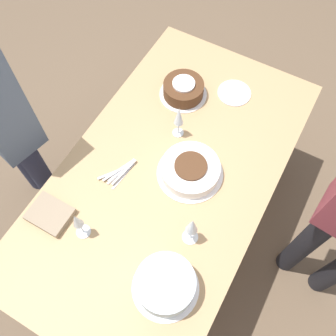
{
  "coord_description": "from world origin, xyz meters",
  "views": [
    {
      "loc": [
        0.72,
        0.4,
        2.36
      ],
      "look_at": [
        0.0,
        0.0,
        0.8
      ],
      "focal_mm": 40.0,
      "sensor_mm": 36.0,
      "label": 1
    }
  ],
  "objects_px": {
    "wine_glass_near": "(77,222)",
    "wine_glass_far": "(192,226)",
    "cake_back_decorated": "(165,285)",
    "wine_glass_extra": "(179,117)",
    "cake_center_white": "(190,170)",
    "cake_front_chocolate": "(183,89)"
  },
  "relations": [
    {
      "from": "cake_front_chocolate",
      "to": "wine_glass_far",
      "type": "xyz_separation_m",
      "value": [
        0.69,
        0.4,
        0.1
      ]
    },
    {
      "from": "wine_glass_near",
      "to": "wine_glass_far",
      "type": "distance_m",
      "value": 0.48
    },
    {
      "from": "cake_back_decorated",
      "to": "wine_glass_extra",
      "type": "relative_size",
      "value": 1.34
    },
    {
      "from": "cake_center_white",
      "to": "cake_front_chocolate",
      "type": "bearing_deg",
      "value": -148.01
    },
    {
      "from": "cake_center_white",
      "to": "wine_glass_near",
      "type": "xyz_separation_m",
      "value": [
        0.49,
        -0.28,
        0.1
      ]
    },
    {
      "from": "cake_center_white",
      "to": "wine_glass_extra",
      "type": "height_order",
      "value": "wine_glass_extra"
    },
    {
      "from": "wine_glass_near",
      "to": "wine_glass_far",
      "type": "bearing_deg",
      "value": 116.22
    },
    {
      "from": "cake_center_white",
      "to": "wine_glass_near",
      "type": "distance_m",
      "value": 0.57
    },
    {
      "from": "cake_center_white",
      "to": "cake_back_decorated",
      "type": "xyz_separation_m",
      "value": [
        0.52,
        0.16,
        0.02
      ]
    },
    {
      "from": "cake_back_decorated",
      "to": "wine_glass_far",
      "type": "height_order",
      "value": "wine_glass_far"
    },
    {
      "from": "cake_back_decorated",
      "to": "wine_glass_extra",
      "type": "bearing_deg",
      "value": -155.47
    },
    {
      "from": "wine_glass_near",
      "to": "wine_glass_far",
      "type": "height_order",
      "value": "wine_glass_far"
    },
    {
      "from": "cake_front_chocolate",
      "to": "wine_glass_far",
      "type": "bearing_deg",
      "value": 30.29
    },
    {
      "from": "wine_glass_far",
      "to": "wine_glass_extra",
      "type": "xyz_separation_m",
      "value": [
        -0.46,
        -0.31,
        -0.01
      ]
    },
    {
      "from": "cake_back_decorated",
      "to": "wine_glass_extra",
      "type": "xyz_separation_m",
      "value": [
        -0.7,
        -0.32,
        0.08
      ]
    },
    {
      "from": "cake_front_chocolate",
      "to": "wine_glass_far",
      "type": "distance_m",
      "value": 0.81
    },
    {
      "from": "cake_back_decorated",
      "to": "wine_glass_near",
      "type": "xyz_separation_m",
      "value": [
        -0.03,
        -0.44,
        0.07
      ]
    },
    {
      "from": "wine_glass_near",
      "to": "cake_center_white",
      "type": "bearing_deg",
      "value": 150.43
    },
    {
      "from": "cake_center_white",
      "to": "wine_glass_far",
      "type": "xyz_separation_m",
      "value": [
        0.28,
        0.15,
        0.11
      ]
    },
    {
      "from": "wine_glass_far",
      "to": "wine_glass_extra",
      "type": "bearing_deg",
      "value": -146.01
    },
    {
      "from": "cake_front_chocolate",
      "to": "wine_glass_near",
      "type": "relative_size",
      "value": 1.29
    },
    {
      "from": "cake_front_chocolate",
      "to": "cake_back_decorated",
      "type": "relative_size",
      "value": 0.91
    }
  ]
}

